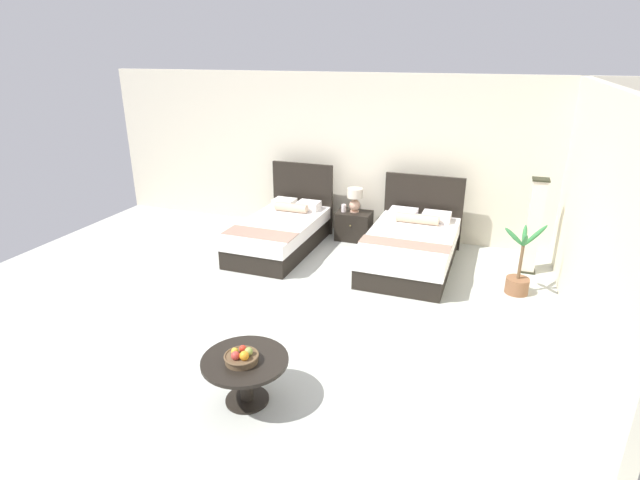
{
  "coord_description": "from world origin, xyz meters",
  "views": [
    {
      "loc": [
        2.15,
        -5.43,
        3.18
      ],
      "look_at": [
        0.05,
        0.5,
        0.76
      ],
      "focal_mm": 27.94,
      "sensor_mm": 36.0,
      "label": 1
    }
  ],
  "objects_px": {
    "bed_near_corner": "(411,247)",
    "vase": "(344,208)",
    "coffee_table": "(245,370)",
    "fruit_bowl": "(242,357)",
    "table_lamp": "(355,198)",
    "floor_lamp_corner": "(534,226)",
    "nightstand": "(354,226)",
    "bed_near_window": "(281,232)",
    "potted_palm": "(519,276)"
  },
  "relations": [
    {
      "from": "bed_near_corner",
      "to": "vase",
      "type": "relative_size",
      "value": 15.36
    },
    {
      "from": "coffee_table",
      "to": "fruit_bowl",
      "type": "distance_m",
      "value": 0.18
    },
    {
      "from": "bed_near_corner",
      "to": "table_lamp",
      "type": "distance_m",
      "value": 1.51
    },
    {
      "from": "table_lamp",
      "to": "vase",
      "type": "xyz_separation_m",
      "value": [
        -0.18,
        -0.06,
        -0.18
      ]
    },
    {
      "from": "coffee_table",
      "to": "fruit_bowl",
      "type": "relative_size",
      "value": 2.53
    },
    {
      "from": "table_lamp",
      "to": "floor_lamp_corner",
      "type": "relative_size",
      "value": 0.29
    },
    {
      "from": "bed_near_corner",
      "to": "nightstand",
      "type": "bearing_deg",
      "value": 143.38
    },
    {
      "from": "nightstand",
      "to": "bed_near_window",
      "type": "bearing_deg",
      "value": -140.64
    },
    {
      "from": "vase",
      "to": "coffee_table",
      "type": "bearing_deg",
      "value": -84.84
    },
    {
      "from": "bed_near_corner",
      "to": "nightstand",
      "type": "distance_m",
      "value": 1.44
    },
    {
      "from": "bed_near_corner",
      "to": "nightstand",
      "type": "relative_size",
      "value": 3.54
    },
    {
      "from": "bed_near_window",
      "to": "nightstand",
      "type": "distance_m",
      "value": 1.34
    },
    {
      "from": "bed_near_window",
      "to": "bed_near_corner",
      "type": "relative_size",
      "value": 1.02
    },
    {
      "from": "bed_near_corner",
      "to": "coffee_table",
      "type": "bearing_deg",
      "value": -103.99
    },
    {
      "from": "bed_near_window",
      "to": "vase",
      "type": "distance_m",
      "value": 1.21
    },
    {
      "from": "floor_lamp_corner",
      "to": "bed_near_window",
      "type": "bearing_deg",
      "value": -174.11
    },
    {
      "from": "table_lamp",
      "to": "fruit_bowl",
      "type": "height_order",
      "value": "table_lamp"
    },
    {
      "from": "bed_near_corner",
      "to": "vase",
      "type": "distance_m",
      "value": 1.58
    },
    {
      "from": "table_lamp",
      "to": "potted_palm",
      "type": "xyz_separation_m",
      "value": [
        2.72,
        -1.3,
        -0.5
      ]
    },
    {
      "from": "bed_near_corner",
      "to": "potted_palm",
      "type": "height_order",
      "value": "bed_near_corner"
    },
    {
      "from": "vase",
      "to": "nightstand",
      "type": "bearing_deg",
      "value": 12.52
    },
    {
      "from": "nightstand",
      "to": "table_lamp",
      "type": "distance_m",
      "value": 0.5
    },
    {
      "from": "coffee_table",
      "to": "floor_lamp_corner",
      "type": "xyz_separation_m",
      "value": [
        2.65,
        4.13,
        0.37
      ]
    },
    {
      "from": "bed_near_corner",
      "to": "potted_palm",
      "type": "bearing_deg",
      "value": -15.15
    },
    {
      "from": "bed_near_corner",
      "to": "coffee_table",
      "type": "distance_m",
      "value": 3.83
    },
    {
      "from": "nightstand",
      "to": "potted_palm",
      "type": "xyz_separation_m",
      "value": [
        2.72,
        -1.28,
        0.0
      ]
    },
    {
      "from": "vase",
      "to": "floor_lamp_corner",
      "type": "distance_m",
      "value": 3.09
    },
    {
      "from": "bed_near_window",
      "to": "coffee_table",
      "type": "relative_size",
      "value": 2.64
    },
    {
      "from": "fruit_bowl",
      "to": "potted_palm",
      "type": "relative_size",
      "value": 0.31
    },
    {
      "from": "bed_near_corner",
      "to": "table_lamp",
      "type": "xyz_separation_m",
      "value": [
        -1.15,
        0.88,
        0.44
      ]
    },
    {
      "from": "nightstand",
      "to": "bed_near_corner",
      "type": "bearing_deg",
      "value": -36.62
    },
    {
      "from": "vase",
      "to": "floor_lamp_corner",
      "type": "height_order",
      "value": "floor_lamp_corner"
    },
    {
      "from": "coffee_table",
      "to": "vase",
      "type": "bearing_deg",
      "value": 95.16
    },
    {
      "from": "vase",
      "to": "bed_near_corner",
      "type": "bearing_deg",
      "value": -31.51
    },
    {
      "from": "bed_near_window",
      "to": "vase",
      "type": "bearing_deg",
      "value": 43.41
    },
    {
      "from": "bed_near_window",
      "to": "fruit_bowl",
      "type": "relative_size",
      "value": 6.67
    },
    {
      "from": "bed_near_window",
      "to": "bed_near_corner",
      "type": "height_order",
      "value": "bed_near_window"
    },
    {
      "from": "nightstand",
      "to": "potted_palm",
      "type": "relative_size",
      "value": 0.58
    },
    {
      "from": "table_lamp",
      "to": "potted_palm",
      "type": "bearing_deg",
      "value": -25.59
    },
    {
      "from": "vase",
      "to": "coffee_table",
      "type": "height_order",
      "value": "vase"
    },
    {
      "from": "bed_near_window",
      "to": "floor_lamp_corner",
      "type": "distance_m",
      "value": 3.96
    },
    {
      "from": "fruit_bowl",
      "to": "table_lamp",
      "type": "bearing_deg",
      "value": 92.76
    },
    {
      "from": "bed_near_window",
      "to": "vase",
      "type": "height_order",
      "value": "bed_near_window"
    },
    {
      "from": "bed_near_window",
      "to": "nightstand",
      "type": "relative_size",
      "value": 3.61
    },
    {
      "from": "bed_near_window",
      "to": "potted_palm",
      "type": "height_order",
      "value": "bed_near_window"
    },
    {
      "from": "table_lamp",
      "to": "vase",
      "type": "relative_size",
      "value": 3.06
    },
    {
      "from": "potted_palm",
      "to": "nightstand",
      "type": "bearing_deg",
      "value": 154.75
    },
    {
      "from": "vase",
      "to": "fruit_bowl",
      "type": "relative_size",
      "value": 0.43
    },
    {
      "from": "floor_lamp_corner",
      "to": "potted_palm",
      "type": "distance_m",
      "value": 0.97
    },
    {
      "from": "potted_palm",
      "to": "table_lamp",
      "type": "bearing_deg",
      "value": 154.41
    }
  ]
}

